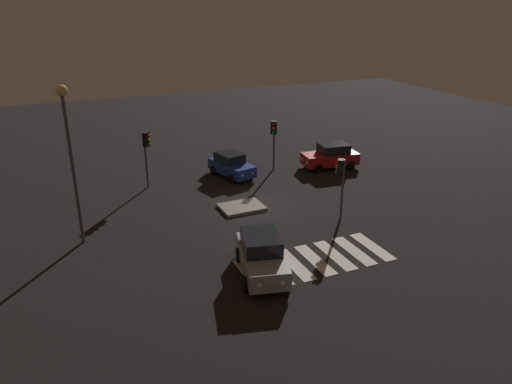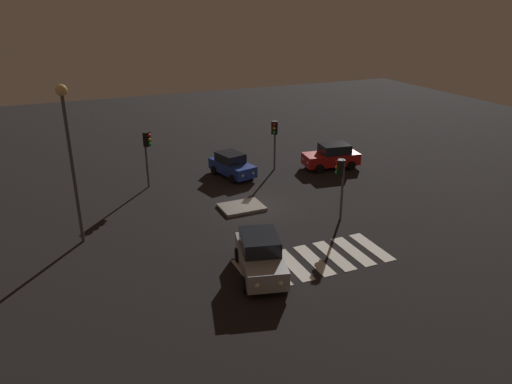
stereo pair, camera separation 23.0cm
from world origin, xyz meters
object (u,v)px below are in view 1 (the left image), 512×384
object	(u,v)px
car_blue	(231,165)
street_lamp	(69,140)
car_red	(331,156)
car_silver	(262,255)
traffic_island	(242,207)
traffic_light_west	(146,146)
traffic_light_east	(341,174)
traffic_light_north	(274,133)

from	to	relation	value
car_blue	street_lamp	distance (m)	13.61
car_red	car_silver	bearing A→B (deg)	53.88
traffic_island	traffic_light_west	distance (m)	7.88
car_blue	car_silver	xyz separation A→B (m)	(-3.58, -13.22, 0.10)
car_blue	car_red	size ratio (longest dim) A/B	0.94
traffic_light_east	street_lamp	world-z (taller)	street_lamp
car_blue	car_red	bearing A→B (deg)	66.51
car_red	street_lamp	xyz separation A→B (m)	(-18.62, -5.24, 4.70)
traffic_light_east	street_lamp	distance (m)	14.61
traffic_island	traffic_light_north	distance (m)	8.08
street_lamp	traffic_light_west	bearing A→B (deg)	52.71
car_blue	car_silver	size ratio (longest dim) A/B	0.89
traffic_light_north	car_blue	bearing A→B (deg)	-56.40
car_silver	traffic_light_north	distance (m)	15.02
traffic_light_west	traffic_light_east	world-z (taller)	traffic_light_west
traffic_light_west	traffic_light_east	distance (m)	13.14
car_silver	street_lamp	distance (m)	11.02
traffic_light_east	car_blue	bearing A→B (deg)	-28.42
traffic_island	car_blue	world-z (taller)	car_blue
traffic_light_north	traffic_light_east	distance (m)	9.45
traffic_island	street_lamp	distance (m)	10.93
car_red	traffic_light_west	world-z (taller)	traffic_light_west
traffic_island	car_blue	bearing A→B (deg)	74.97
car_red	traffic_light_west	xyz separation A→B (m)	(-13.62, 1.33, 2.05)
traffic_island	car_blue	xyz separation A→B (m)	(1.56, 5.81, 0.74)
traffic_light_west	car_silver	bearing A→B (deg)	-31.29
car_blue	street_lamp	xyz separation A→B (m)	(-10.97, -6.50, 4.77)
car_red	traffic_island	bearing A→B (deg)	33.34
traffic_island	traffic_light_east	distance (m)	6.48
car_silver	car_blue	bearing A→B (deg)	179.06
traffic_light_east	car_silver	bearing A→B (deg)	73.13
traffic_island	car_silver	world-z (taller)	car_silver
traffic_light_west	street_lamp	world-z (taller)	street_lamp
traffic_island	traffic_light_west	xyz separation A→B (m)	(-4.40, 5.87, 2.86)
traffic_light_east	car_red	bearing A→B (deg)	-75.46
traffic_light_west	street_lamp	distance (m)	8.67
traffic_light_north	car_red	bearing A→B (deg)	108.53
traffic_island	traffic_light_east	xyz separation A→B (m)	(4.61, -3.68, 2.69)
car_blue	car_silver	bearing A→B (deg)	-29.28
traffic_light_west	traffic_light_east	xyz separation A→B (m)	(9.01, -9.55, -0.17)
street_lamp	traffic_light_north	bearing A→B (deg)	24.22
car_blue	street_lamp	size ratio (longest dim) A/B	0.50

